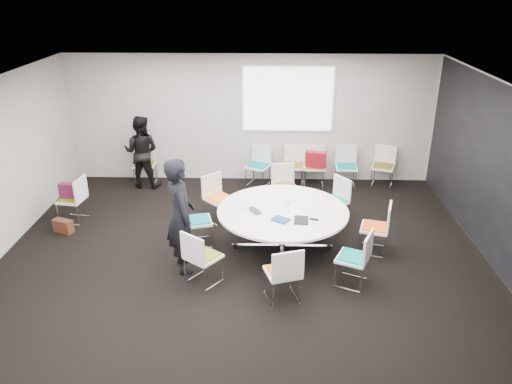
{
  "coord_description": "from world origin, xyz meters",
  "views": [
    {
      "loc": [
        0.41,
        -7.14,
        4.26
      ],
      "look_at": [
        0.2,
        0.4,
        1.0
      ],
      "focal_mm": 35.0,
      "sensor_mm": 36.0,
      "label": 1
    }
  ],
  "objects_px": {
    "maroon_bag": "(70,191)",
    "chair_spare_left": "(74,208)",
    "chair_ring_f": "(203,267)",
    "chair_back_c": "(314,174)",
    "chair_ring_d": "(219,207)",
    "chair_ring_h": "(353,268)",
    "chair_back_b": "(293,173)",
    "chair_person_back": "(145,171)",
    "conference_table": "(283,220)",
    "cup": "(288,202)",
    "brown_bag": "(63,226)",
    "chair_ring_b": "(333,210)",
    "person_main": "(181,216)",
    "chair_ring_a": "(375,237)",
    "chair_ring_c": "(284,195)",
    "person_back": "(141,152)",
    "chair_ring_e": "(198,230)",
    "chair_ring_g": "(283,283)",
    "chair_back_e": "(382,174)",
    "chair_back_a": "(258,173)",
    "laptop": "(257,210)"
  },
  "relations": [
    {
      "from": "maroon_bag",
      "to": "chair_spare_left",
      "type": "bearing_deg",
      "value": -7.67
    },
    {
      "from": "chair_ring_f",
      "to": "chair_back_c",
      "type": "distance_m",
      "value": 4.35
    },
    {
      "from": "chair_ring_d",
      "to": "chair_ring_h",
      "type": "distance_m",
      "value": 3.05
    },
    {
      "from": "chair_back_b",
      "to": "chair_person_back",
      "type": "distance_m",
      "value": 3.29
    },
    {
      "from": "chair_ring_d",
      "to": "chair_ring_h",
      "type": "relative_size",
      "value": 1.0
    },
    {
      "from": "conference_table",
      "to": "chair_ring_d",
      "type": "height_order",
      "value": "chair_ring_d"
    },
    {
      "from": "cup",
      "to": "brown_bag",
      "type": "height_order",
      "value": "cup"
    },
    {
      "from": "chair_ring_b",
      "to": "cup",
      "type": "xyz_separation_m",
      "value": [
        -0.87,
        -0.77,
        0.5
      ]
    },
    {
      "from": "conference_table",
      "to": "chair_ring_d",
      "type": "bearing_deg",
      "value": 137.84
    },
    {
      "from": "chair_ring_f",
      "to": "chair_person_back",
      "type": "distance_m",
      "value": 4.31
    },
    {
      "from": "person_main",
      "to": "chair_back_c",
      "type": "bearing_deg",
      "value": -54.23
    },
    {
      "from": "person_main",
      "to": "brown_bag",
      "type": "bearing_deg",
      "value": 43.85
    },
    {
      "from": "chair_ring_a",
      "to": "chair_ring_c",
      "type": "relative_size",
      "value": 1.0
    },
    {
      "from": "person_back",
      "to": "brown_bag",
      "type": "distance_m",
      "value": 2.5
    },
    {
      "from": "person_main",
      "to": "chair_ring_e",
      "type": "bearing_deg",
      "value": -29.75
    },
    {
      "from": "chair_back_c",
      "to": "chair_ring_g",
      "type": "bearing_deg",
      "value": 80.3
    },
    {
      "from": "conference_table",
      "to": "maroon_bag",
      "type": "distance_m",
      "value": 4.03
    },
    {
      "from": "chair_ring_a",
      "to": "chair_back_e",
      "type": "xyz_separation_m",
      "value": [
        0.73,
        2.92,
        0.0
      ]
    },
    {
      "from": "chair_ring_c",
      "to": "cup",
      "type": "distance_m",
      "value": 1.51
    },
    {
      "from": "chair_ring_h",
      "to": "person_back",
      "type": "xyz_separation_m",
      "value": [
        -4.02,
        3.74,
        0.52
      ]
    },
    {
      "from": "chair_ring_c",
      "to": "conference_table",
      "type": "bearing_deg",
      "value": 77.12
    },
    {
      "from": "chair_back_c",
      "to": "chair_spare_left",
      "type": "bearing_deg",
      "value": 22.59
    },
    {
      "from": "chair_ring_b",
      "to": "chair_back_a",
      "type": "bearing_deg",
      "value": 3.95
    },
    {
      "from": "chair_ring_a",
      "to": "chair_person_back",
      "type": "bearing_deg",
      "value": 73.4
    },
    {
      "from": "chair_ring_b",
      "to": "chair_ring_f",
      "type": "distance_m",
      "value": 2.99
    },
    {
      "from": "chair_back_e",
      "to": "cup",
      "type": "height_order",
      "value": "chair_back_e"
    },
    {
      "from": "chair_back_b",
      "to": "chair_ring_h",
      "type": "bearing_deg",
      "value": 108.17
    },
    {
      "from": "chair_spare_left",
      "to": "chair_person_back",
      "type": "height_order",
      "value": "same"
    },
    {
      "from": "conference_table",
      "to": "chair_person_back",
      "type": "height_order",
      "value": "chair_person_back"
    },
    {
      "from": "chair_ring_c",
      "to": "person_back",
      "type": "distance_m",
      "value": 3.29
    },
    {
      "from": "brown_bag",
      "to": "laptop",
      "type": "bearing_deg",
      "value": -8.73
    },
    {
      "from": "chair_ring_f",
      "to": "person_main",
      "type": "relative_size",
      "value": 0.48
    },
    {
      "from": "brown_bag",
      "to": "chair_person_back",
      "type": "bearing_deg",
      "value": 68.05
    },
    {
      "from": "chair_back_a",
      "to": "person_back",
      "type": "bearing_deg",
      "value": 24.77
    },
    {
      "from": "conference_table",
      "to": "chair_ring_b",
      "type": "bearing_deg",
      "value": 45.75
    },
    {
      "from": "conference_table",
      "to": "laptop",
      "type": "bearing_deg",
      "value": -173.75
    },
    {
      "from": "maroon_bag",
      "to": "brown_bag",
      "type": "relative_size",
      "value": 1.11
    },
    {
      "from": "chair_ring_b",
      "to": "chair_ring_f",
      "type": "relative_size",
      "value": 1.0
    },
    {
      "from": "chair_ring_d",
      "to": "chair_ring_h",
      "type": "height_order",
      "value": "same"
    },
    {
      "from": "chair_spare_left",
      "to": "chair_ring_e",
      "type": "bearing_deg",
      "value": -100.98
    },
    {
      "from": "chair_ring_h",
      "to": "brown_bag",
      "type": "height_order",
      "value": "chair_ring_h"
    },
    {
      "from": "conference_table",
      "to": "chair_ring_a",
      "type": "xyz_separation_m",
      "value": [
        1.54,
        -0.05,
        -0.26
      ]
    },
    {
      "from": "chair_ring_b",
      "to": "chair_ring_a",
      "type": "bearing_deg",
      "value": 174.69
    },
    {
      "from": "laptop",
      "to": "chair_person_back",
      "type": "bearing_deg",
      "value": 11.24
    },
    {
      "from": "chair_back_a",
      "to": "laptop",
      "type": "bearing_deg",
      "value": 112.92
    },
    {
      "from": "person_back",
      "to": "person_main",
      "type": "bearing_deg",
      "value": 118.32
    },
    {
      "from": "chair_back_c",
      "to": "chair_person_back",
      "type": "distance_m",
      "value": 3.75
    },
    {
      "from": "chair_ring_g",
      "to": "person_main",
      "type": "bearing_deg",
      "value": 134.63
    },
    {
      "from": "chair_ring_d",
      "to": "person_main",
      "type": "xyz_separation_m",
      "value": [
        -0.4,
        -1.72,
        0.65
      ]
    },
    {
      "from": "person_main",
      "to": "chair_ring_g",
      "type": "bearing_deg",
      "value": -137.77
    }
  ]
}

